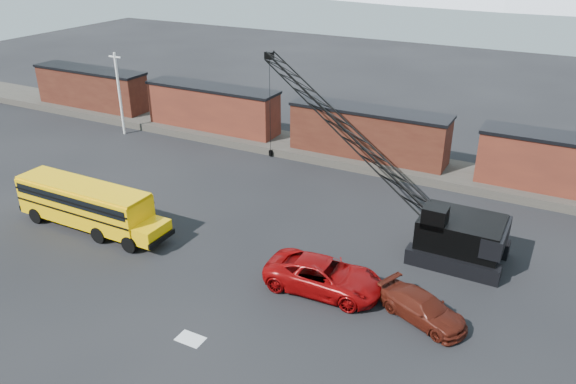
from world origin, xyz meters
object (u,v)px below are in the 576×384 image
Objects in this scene: crawler_crane at (341,126)px; maroon_suv at (423,308)px; red_pickup at (324,276)px; school_bus at (88,205)px.

maroon_suv is at bearing -50.14° from crawler_crane.
red_pickup is 0.31× the size of crawler_crane.
school_bus is 16.97m from red_pickup.
maroon_suv is at bearing 1.96° from school_bus.
crawler_crane is at bearing 16.58° from red_pickup.
crawler_crane reaches higher than red_pickup.
school_bus reaches higher than red_pickup.
red_pickup is at bearing 112.25° from maroon_suv.
maroon_suv is at bearing -93.21° from red_pickup.
school_bus is at bearing -135.95° from crawler_crane.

